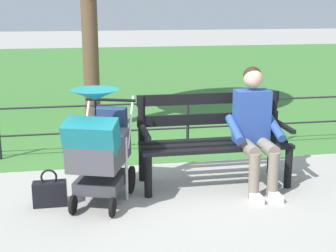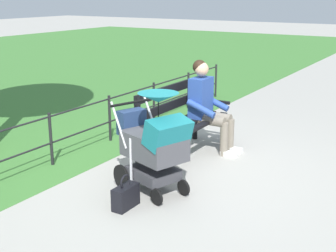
{
  "view_description": "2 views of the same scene",
  "coord_description": "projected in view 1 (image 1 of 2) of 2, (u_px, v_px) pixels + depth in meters",
  "views": [
    {
      "loc": [
        0.74,
        4.71,
        1.92
      ],
      "look_at": [
        -0.08,
        0.11,
        0.71
      ],
      "focal_mm": 51.24,
      "sensor_mm": 36.0,
      "label": 1
    },
    {
      "loc": [
        4.64,
        2.93,
        2.16
      ],
      "look_at": [
        0.19,
        0.19,
        0.65
      ],
      "focal_mm": 49.6,
      "sensor_mm": 36.0,
      "label": 2
    }
  ],
  "objects": [
    {
      "name": "ground_plane",
      "position": [
        159.0,
        189.0,
        5.09
      ],
      "size": [
        60.0,
        60.0,
        0.0
      ],
      "primitive_type": "plane",
      "color": "#9E9B93"
    },
    {
      "name": "park_bench",
      "position": [
        213.0,
        135.0,
        5.17
      ],
      "size": [
        1.6,
        0.6,
        0.96
      ],
      "color": "black",
      "rests_on": "ground"
    },
    {
      "name": "park_fence",
      "position": [
        180.0,
        119.0,
        6.33
      ],
      "size": [
        8.46,
        0.04,
        0.7
      ],
      "color": "black",
      "rests_on": "ground"
    },
    {
      "name": "handbag",
      "position": [
        50.0,
        193.0,
        4.64
      ],
      "size": [
        0.32,
        0.14,
        0.37
      ],
      "color": "black",
      "rests_on": "ground"
    },
    {
      "name": "grass_lawn",
      "position": [
        110.0,
        73.0,
        13.48
      ],
      "size": [
        40.0,
        16.0,
        0.01
      ],
      "primitive_type": "cube",
      "color": "#3D7533",
      "rests_on": "ground"
    },
    {
      "name": "stroller",
      "position": [
        99.0,
        146.0,
        4.57
      ],
      "size": [
        0.75,
        0.99,
        1.15
      ],
      "color": "black",
      "rests_on": "ground"
    },
    {
      "name": "person_on_bench",
      "position": [
        255.0,
        125.0,
        4.99
      ],
      "size": [
        0.53,
        0.74,
        1.28
      ],
      "color": "slate",
      "rests_on": "ground"
    }
  ]
}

